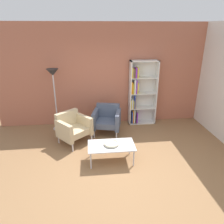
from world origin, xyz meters
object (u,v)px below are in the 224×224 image
armchair_corner_red (107,119)px  floor_lamp_torchiere (53,80)px  decorative_bowl (111,144)px  coffee_table_low (111,146)px  armchair_near_window (73,127)px  bookshelf_tall (140,94)px

armchair_corner_red → floor_lamp_torchiere: (-1.40, 0.39, 1.03)m
armchair_corner_red → floor_lamp_torchiere: floor_lamp_torchiere is taller
decorative_bowl → floor_lamp_torchiere: size_ratio=0.18×
coffee_table_low → floor_lamp_torchiere: size_ratio=0.57×
armchair_corner_red → armchair_near_window: bearing=-141.7°
coffee_table_low → armchair_corner_red: 1.36m
decorative_bowl → armchair_corner_red: (0.02, 1.36, -0.02)m
armchair_near_window → floor_lamp_torchiere: size_ratio=0.55×
decorative_bowl → coffee_table_low: bearing=0.0°
armchair_corner_red → coffee_table_low: bearing=-78.0°
floor_lamp_torchiere → armchair_corner_red: bearing=-15.8°
decorative_bowl → floor_lamp_torchiere: bearing=128.0°
armchair_near_window → armchair_corner_red: same height
armchair_near_window → floor_lamp_torchiere: bearing=80.3°
decorative_bowl → armchair_corner_red: armchair_corner_red is taller
bookshelf_tall → floor_lamp_torchiere: (-2.42, -0.17, 0.52)m
coffee_table_low → floor_lamp_torchiere: 2.48m
coffee_table_low → armchair_near_window: (-0.88, 0.94, 0.05)m
bookshelf_tall → decorative_bowl: (-1.05, -1.93, -0.49)m
coffee_table_low → decorative_bowl: size_ratio=3.12×
bookshelf_tall → floor_lamp_torchiere: bearing=-175.9°
bookshelf_tall → armchair_corner_red: size_ratio=2.26×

